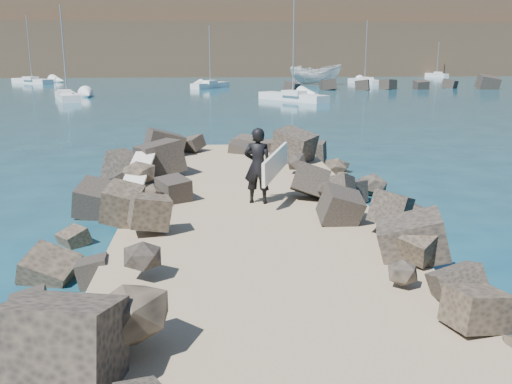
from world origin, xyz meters
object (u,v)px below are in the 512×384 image
at_px(sailboat_e, 32,81).
at_px(boat_imported, 316,75).
at_px(surfer_with_board, 260,165).
at_px(surfboard_resting, 139,173).

bearing_deg(sailboat_e, boat_imported, -9.52).
relative_size(surfer_with_board, sailboat_e, 0.24).
relative_size(surfboard_resting, sailboat_e, 0.25).
bearing_deg(surfer_with_board, boat_imported, 78.23).
relative_size(boat_imported, sailboat_e, 0.74).
height_order(surfer_with_board, sailboat_e, sailboat_e).
bearing_deg(boat_imported, sailboat_e, 93.91).
bearing_deg(surfboard_resting, boat_imported, 78.76).
xyz_separation_m(boat_imported, sailboat_e, (-39.71, 6.66, -1.02)).
relative_size(boat_imported, surfer_with_board, 3.12).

